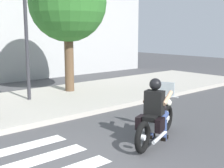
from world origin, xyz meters
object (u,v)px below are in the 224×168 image
(street_lamp, at_px, (26,20))
(tree_near_rack, at_px, (68,3))
(motorcycle, at_px, (156,121))
(rider, at_px, (156,105))

(street_lamp, xyz_separation_m, tree_near_rack, (1.91, 0.40, 0.66))
(tree_near_rack, bearing_deg, motorcycle, -103.61)
(rider, distance_m, tree_near_rack, 6.40)
(rider, height_order, tree_near_rack, tree_near_rack)
(tree_near_rack, bearing_deg, rider, -104.25)
(rider, relative_size, tree_near_rack, 0.29)
(street_lamp, distance_m, tree_near_rack, 2.06)
(motorcycle, bearing_deg, tree_near_rack, 76.39)
(street_lamp, height_order, tree_near_rack, tree_near_rack)
(rider, xyz_separation_m, tree_near_rack, (1.43, 5.65, 2.66))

